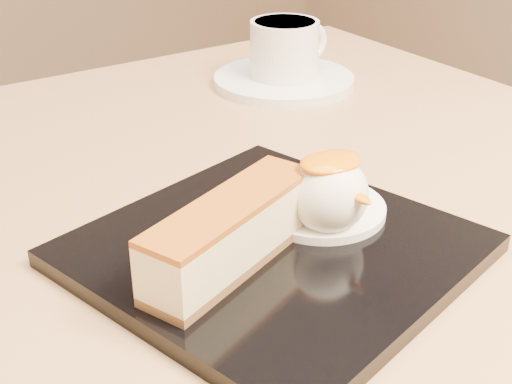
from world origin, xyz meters
TOP-DOWN VIEW (x-y plane):
  - dessert_plate at (-0.01, -0.04)m, footprint 0.27×0.27m
  - cheesecake at (-0.04, -0.05)m, footprint 0.14×0.08m
  - cream_smear at (0.04, -0.03)m, footprint 0.09×0.09m
  - ice_cream_scoop at (0.03, -0.05)m, footprint 0.05×0.05m
  - mango_sauce at (0.04, -0.04)m, footprint 0.04×0.03m
  - mint_sprig at (0.02, -0.00)m, footprint 0.04×0.03m
  - saucer at (0.20, 0.23)m, footprint 0.15×0.15m
  - coffee_cup at (0.20, 0.23)m, footprint 0.10×0.07m

SIDE VIEW (x-z plane):
  - saucer at x=0.20m, z-range 0.72..0.73m
  - dessert_plate at x=-0.01m, z-range 0.72..0.73m
  - cream_smear at x=0.04m, z-range 0.73..0.74m
  - mint_sprig at x=0.02m, z-range 0.74..0.74m
  - cheesecake at x=-0.04m, z-range 0.73..0.77m
  - ice_cream_scoop at x=0.03m, z-range 0.73..0.78m
  - coffee_cup at x=0.20m, z-range 0.73..0.79m
  - mango_sauce at x=0.04m, z-range 0.77..0.78m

